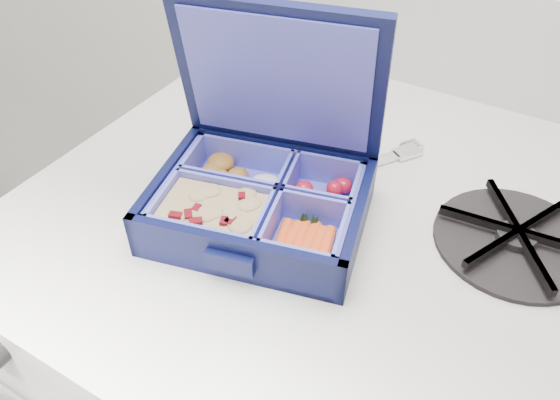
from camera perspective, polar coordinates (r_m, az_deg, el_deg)
The scene contains 4 objects.
bento_box at distance 0.55m, azimuth -2.11°, elevation -0.44°, with size 0.21×0.16×0.05m, color #090D35, non-canonical shape.
burner_grate at distance 0.59m, azimuth 23.50°, elevation -3.39°, with size 0.16×0.16×0.02m, color black.
burner_grate_rear at distance 0.79m, azimuth -0.94°, elevation 12.17°, with size 0.17×0.17×0.02m, color black.
fork at distance 0.63m, azimuth 6.19°, elevation 2.87°, with size 0.03×0.20×0.01m, color silver, non-canonical shape.
Camera 1 is at (0.05, 1.22, 1.36)m, focal length 35.00 mm.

